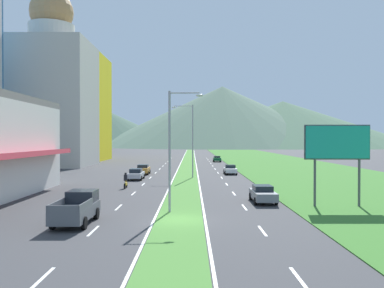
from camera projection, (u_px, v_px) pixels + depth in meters
name	position (u px, v px, depth m)	size (l,w,h in m)	color
ground_plane	(181.00, 220.00, 27.73)	(600.00, 600.00, 0.00)	#38383A
grass_median	(190.00, 165.00, 87.73)	(3.20, 240.00, 0.06)	#477F33
grass_verge_right	(285.00, 165.00, 87.64)	(24.00, 240.00, 0.06)	#387028
lane_dash_left_1	(44.00, 278.00, 16.17)	(0.16, 2.80, 0.01)	silver
lane_dash_left_2	(95.00, 231.00, 24.59)	(0.16, 2.80, 0.01)	silver
lane_dash_left_3	(120.00, 207.00, 33.00)	(0.16, 2.80, 0.01)	silver
lane_dash_left_4	(135.00, 193.00, 41.42)	(0.16, 2.80, 0.01)	silver
lane_dash_left_5	(145.00, 184.00, 49.83)	(0.16, 2.80, 0.01)	silver
lane_dash_left_6	(152.00, 178.00, 58.25)	(0.16, 2.80, 0.01)	silver
lane_dash_left_7	(157.00, 173.00, 66.66)	(0.16, 2.80, 0.01)	silver
lane_dash_left_8	(161.00, 169.00, 75.08)	(0.16, 2.80, 0.01)	silver
lane_dash_left_9	(165.00, 166.00, 83.49)	(0.16, 2.80, 0.01)	silver
lane_dash_left_10	(167.00, 163.00, 91.91)	(0.16, 2.80, 0.01)	silver
lane_dash_left_11	(170.00, 161.00, 100.33)	(0.16, 2.80, 0.01)	silver
lane_dash_left_12	(171.00, 160.00, 108.74)	(0.16, 2.80, 0.01)	silver
lane_dash_left_13	(173.00, 158.00, 117.16)	(0.16, 2.80, 0.01)	silver
lane_dash_right_1	(301.00, 279.00, 16.13)	(0.16, 2.80, 0.01)	silver
lane_dash_right_2	(264.00, 231.00, 24.54)	(0.16, 2.80, 0.01)	silver
lane_dash_right_3	(246.00, 207.00, 32.96)	(0.16, 2.80, 0.01)	silver
lane_dash_right_4	(235.00, 193.00, 41.37)	(0.16, 2.80, 0.01)	silver
lane_dash_right_5	(228.00, 184.00, 49.79)	(0.16, 2.80, 0.01)	silver
lane_dash_right_6	(223.00, 178.00, 58.21)	(0.16, 2.80, 0.01)	silver
lane_dash_right_7	(220.00, 173.00, 66.62)	(0.16, 2.80, 0.01)	silver
lane_dash_right_8	(217.00, 169.00, 75.04)	(0.16, 2.80, 0.01)	silver
lane_dash_right_9	(214.00, 166.00, 83.45)	(0.16, 2.80, 0.01)	silver
lane_dash_right_10	(212.00, 163.00, 91.87)	(0.16, 2.80, 0.01)	silver
lane_dash_right_11	(211.00, 161.00, 100.28)	(0.16, 2.80, 0.01)	silver
lane_dash_right_12	(210.00, 160.00, 108.70)	(0.16, 2.80, 0.01)	silver
lane_dash_right_13	(208.00, 158.00, 117.11)	(0.16, 2.80, 0.01)	silver
edge_line_median_left	(182.00, 165.00, 87.73)	(0.16, 240.00, 0.01)	silver
edge_line_median_right	(198.00, 165.00, 87.72)	(0.16, 240.00, 0.01)	silver
domed_building	(54.00, 93.00, 83.68)	(15.86, 15.86, 35.91)	#B7B2A8
midrise_colored	(72.00, 109.00, 105.17)	(17.93, 17.93, 26.82)	yellow
hill_far_left	(101.00, 127.00, 317.09)	(132.42, 132.42, 30.26)	#3D5647
hill_far_center	(224.00, 116.00, 304.80)	(189.85, 189.85, 44.86)	#516B56
hill_far_right	(285.00, 124.00, 304.26)	(189.78, 189.78, 33.70)	#47664C
street_lamp_near	(175.00, 143.00, 30.62)	(2.62, 0.35, 9.15)	#99999E
street_lamp_mid	(192.00, 136.00, 57.94)	(3.04, 0.39, 10.40)	#99999E
billboard_roadside	(339.00, 146.00, 33.04)	(5.36, 0.28, 6.71)	#4C4C51
car_0	(219.00, 159.00, 98.97)	(1.87, 4.26, 1.40)	#0C5128
car_1	(145.00, 169.00, 63.87)	(1.97, 4.25, 1.53)	#C6842D
car_2	(138.00, 174.00, 55.67)	(1.95, 4.75, 1.50)	#B2B2B7
car_3	(232.00, 169.00, 64.29)	(1.93, 4.40, 1.45)	silver
car_4	(265.00, 194.00, 35.56)	(1.96, 4.61, 1.48)	slate
pickup_truck_0	(79.00, 208.00, 26.91)	(2.18, 5.40, 2.00)	#515459
motorcycle_rider	(127.00, 182.00, 45.77)	(0.36, 2.00, 1.80)	black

